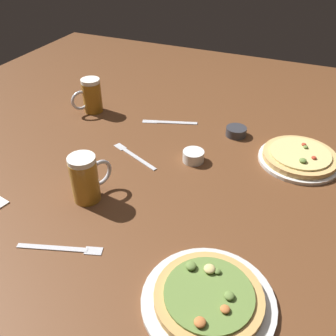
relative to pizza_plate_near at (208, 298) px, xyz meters
name	(u,v)px	position (x,y,z in m)	size (l,w,h in m)	color
ground_plane	(168,177)	(-0.27, 0.40, -0.03)	(2.40, 2.40, 0.03)	brown
pizza_plate_near	(208,298)	(0.00, 0.00, 0.00)	(0.29, 0.29, 0.05)	silver
pizza_plate_far	(299,157)	(0.11, 0.63, 0.00)	(0.27, 0.27, 0.05)	silver
beer_mug_dark	(91,96)	(-0.72, 0.67, 0.05)	(0.09, 0.12, 0.14)	#9E6619
beer_mug_amber	(86,178)	(-0.43, 0.20, 0.06)	(0.08, 0.13, 0.14)	#B27A23
ramekin_sauce	(193,156)	(-0.22, 0.50, 0.00)	(0.07, 0.07, 0.04)	white
ramekin_butter	(236,131)	(-0.13, 0.72, 0.00)	(0.08, 0.08, 0.03)	#333338
fork_left	(134,155)	(-0.41, 0.44, -0.01)	(0.20, 0.10, 0.01)	silver
knife_right	(169,122)	(-0.39, 0.71, -0.01)	(0.21, 0.09, 0.01)	silver
fork_spare	(62,248)	(-0.38, 0.00, -0.01)	(0.21, 0.09, 0.01)	silver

